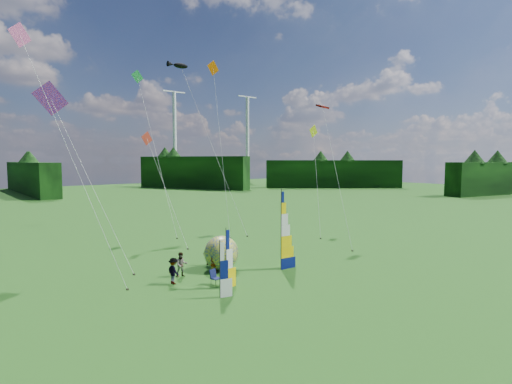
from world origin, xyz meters
TOP-DOWN VIEW (x-y plane):
  - ground at (0.00, 0.00)m, footprint 220.00×220.00m
  - treeline_ring at (0.00, 0.00)m, footprint 210.00×210.00m
  - turbine_left at (70.00, 95.00)m, footprint 8.00×1.20m
  - turbine_right at (45.00, 102.00)m, footprint 8.00×1.20m
  - feather_banner_main at (0.40, 2.94)m, footprint 1.48×0.23m
  - side_banner_left at (-4.95, 2.01)m, footprint 0.99×0.21m
  - side_banner_far at (-6.16, 0.89)m, footprint 0.94×0.30m
  - bol_inflatable at (-2.80, 5.65)m, footprint 2.81×2.81m
  - spectator_a at (-3.67, 5.22)m, footprint 0.68×0.48m
  - spectator_b at (-5.79, 5.94)m, footprint 0.88×0.65m
  - spectator_c at (-6.93, 4.88)m, footprint 0.47×1.09m
  - spectator_d at (-2.79, 7.27)m, footprint 0.88×0.90m
  - camp_chair at (-5.03, 3.02)m, footprint 0.67×0.67m
  - kite_whale at (5.74, 19.89)m, footprint 8.09×14.59m
  - kite_rainbow_delta at (-9.55, 12.21)m, footprint 7.99×12.50m
  - kite_parafoil at (10.79, 6.62)m, footprint 7.03×9.99m
  - small_kite_red at (-1.71, 16.00)m, footprint 5.42×9.16m
  - small_kite_orange at (5.55, 17.73)m, footprint 6.02×9.73m
  - small_kite_yellow at (13.49, 11.42)m, footprint 8.07×8.69m
  - small_kite_pink at (-11.51, 9.21)m, footprint 9.67×11.55m
  - small_kite_green at (0.50, 22.68)m, footprint 3.63×12.79m

SIDE VIEW (x-z plane):
  - ground at x=0.00m, z-range 0.00..0.00m
  - camp_chair at x=-5.03m, z-range 0.00..0.96m
  - spectator_d at x=-2.79m, z-range 0.00..1.53m
  - spectator_b at x=-5.79m, z-range 0.00..1.63m
  - spectator_c at x=-6.93m, z-range 0.00..1.64m
  - spectator_a at x=-3.67m, z-range 0.00..1.77m
  - bol_inflatable at x=-2.80m, z-range 0.00..2.41m
  - side_banner_far at x=-6.16m, z-range 0.00..3.17m
  - side_banner_left at x=-4.95m, z-range 0.00..3.56m
  - feather_banner_main at x=0.40m, z-range 0.00..5.53m
  - treeline_ring at x=0.00m, z-range 0.00..8.00m
  - small_kite_red at x=-1.71m, z-range 0.00..10.91m
  - small_kite_yellow at x=13.49m, z-range 0.00..12.23m
  - kite_rainbow_delta at x=-9.55m, z-range 0.00..14.43m
  - kite_parafoil at x=10.79m, z-range 0.00..14.63m
  - small_kite_pink at x=-11.51m, z-range 0.00..16.99m
  - small_kite_green at x=0.50m, z-range 0.00..18.55m
  - small_kite_orange at x=5.55m, z-range 0.00..19.31m
  - kite_whale at x=5.74m, z-range 0.00..20.14m
  - turbine_left at x=70.00m, z-range 0.00..30.00m
  - turbine_right at x=45.00m, z-range 0.00..30.00m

